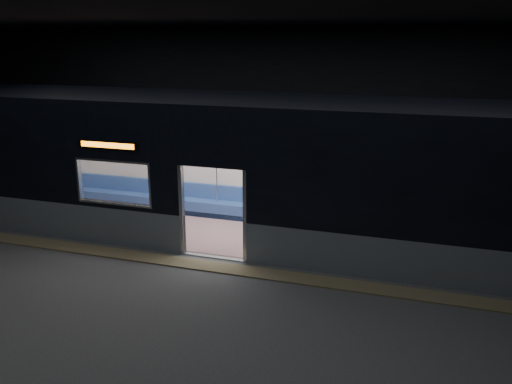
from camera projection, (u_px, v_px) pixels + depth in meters
The scene contains 7 objects.
station_floor at pixel (195, 277), 11.01m from camera, with size 24.00×14.00×0.01m, color #47494C.
station_envelope at pixel (188, 95), 9.98m from camera, with size 24.00×14.00×5.00m.
tactile_strip at pixel (205, 266), 11.50m from camera, with size 22.80×0.50×0.03m, color #8C7F59.
metro_car at pixel (236, 162), 12.81m from camera, with size 18.00×3.04×3.35m.
passenger at pixel (304, 196), 13.59m from camera, with size 0.48×0.78×1.46m.
handbag at pixel (303, 204), 13.39m from camera, with size 0.33×0.28×0.17m, color black.
transit_map at pixel (375, 173), 13.19m from camera, with size 1.05×0.03×0.68m, color white.
Camera 1 is at (4.30, -9.21, 4.73)m, focal length 38.00 mm.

